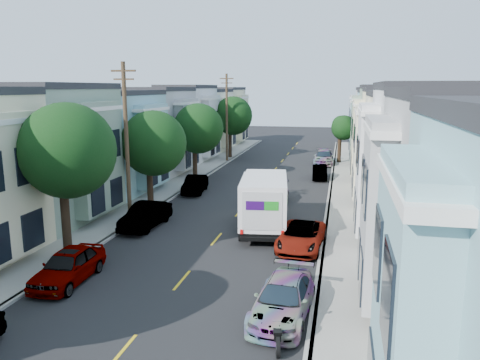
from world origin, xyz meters
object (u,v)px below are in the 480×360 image
object	(u,v)px
lead_sedan	(271,194)
parked_left_b	(68,266)
utility_pole_far	(227,118)
motorcycle	(277,332)
utility_pole_near	(127,144)
parked_right_c	(320,173)
parked_right_a	(283,299)
tree_e	(232,116)
parked_left_c	(146,216)
parked_right_b	(301,237)
tree_d	(197,129)
fedex_truck	(264,200)
parked_left_d	(195,185)
tree_far_r	(343,128)
parked_right_d	(324,158)
tree_c	(152,143)
tree_b	(66,151)

from	to	relation	value
lead_sedan	parked_left_b	distance (m)	17.54
utility_pole_far	motorcycle	xyz separation A→B (m)	(11.24, -38.38, -4.70)
utility_pole_near	parked_right_c	xyz separation A→B (m)	(11.20, 17.51, -4.51)
utility_pole_near	parked_right_a	distance (m)	15.93
tree_e	parked_left_c	bearing A→B (deg)	-87.28
lead_sedan	parked_right_b	size ratio (longest dim) A/B	1.01
tree_d	lead_sedan	xyz separation A→B (m)	(8.10, -7.69, -4.11)
fedex_truck	parked_left_d	distance (m)	11.47
tree_far_r	utility_pole_far	xyz separation A→B (m)	(-13.19, -1.70, 1.11)
tree_e	utility_pole_near	bearing A→B (deg)	-90.00
lead_sedan	motorcycle	bearing A→B (deg)	-77.16
parked_right_d	motorcycle	xyz separation A→B (m)	(0.04, -38.95, -0.32)
fedex_truck	utility_pole_far	bearing A→B (deg)	101.36
tree_d	parked_right_d	distance (m)	16.85
tree_d	parked_right_a	size ratio (longest dim) A/B	1.51
parked_left_d	parked_right_a	xyz separation A→B (m)	(9.80, -19.76, 0.01)
parked_right_a	tree_c	bearing A→B (deg)	132.05
parked_left_d	lead_sedan	bearing A→B (deg)	-25.46
parked_right_a	parked_right_d	xyz separation A→B (m)	(0.00, 36.98, 0.05)
fedex_truck	lead_sedan	world-z (taller)	fedex_truck
tree_c	motorcycle	size ratio (longest dim) A/B	3.31
parked_left_b	parked_right_b	size ratio (longest dim) A/B	0.95
tree_b	tree_c	world-z (taller)	tree_b
utility_pole_near	parked_right_a	bearing A→B (deg)	-42.92
fedex_truck	lead_sedan	xyz separation A→B (m)	(-0.56, 6.42, -1.13)
tree_c	parked_right_c	world-z (taller)	tree_c
parked_right_a	motorcycle	world-z (taller)	parked_right_a
tree_e	parked_right_b	size ratio (longest dim) A/B	1.54
utility_pole_far	fedex_truck	size ratio (longest dim) A/B	1.43
utility_pole_far	parked_left_b	world-z (taller)	utility_pole_far
tree_far_r	tree_e	bearing A→B (deg)	175.12
lead_sedan	parked_left_b	world-z (taller)	parked_left_b
fedex_truck	parked_left_c	distance (m)	7.45
fedex_truck	parked_right_d	bearing A→B (deg)	76.99
tree_far_r	fedex_truck	distance (m)	27.62
parked_left_c	motorcycle	xyz separation A→B (m)	(9.84, -11.66, -0.32)
tree_e	parked_left_b	xyz separation A→B (m)	(1.40, -38.07, -4.44)
tree_b	utility_pole_near	distance (m)	6.61
tree_far_r	motorcycle	xyz separation A→B (m)	(-1.95, -40.09, -3.59)
tree_b	tree_c	xyz separation A→B (m)	(0.00, 10.63, -0.85)
tree_d	parked_right_c	bearing A→B (deg)	14.31
tree_far_r	parked_right_d	bearing A→B (deg)	-150.18
parked_right_b	parked_right_c	xyz separation A→B (m)	(0.00, 20.06, -0.04)
lead_sedan	parked_right_c	distance (m)	10.99
tree_c	parked_right_d	distance (m)	25.46
parked_right_a	parked_right_d	size ratio (longest dim) A/B	0.93
tree_b	parked_right_b	distance (m)	12.87
parked_right_c	fedex_truck	bearing A→B (deg)	-102.12
tree_b	motorcycle	world-z (taller)	tree_b
utility_pole_near	parked_right_b	xyz separation A→B (m)	(11.20, -2.55, -4.47)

